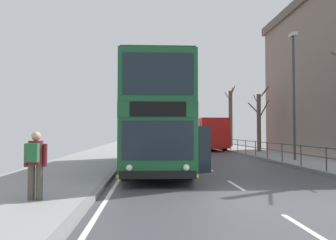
% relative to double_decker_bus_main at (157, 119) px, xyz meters
% --- Properties ---
extents(ground, '(15.80, 140.00, 0.20)m').
position_rel_double_decker_bus_main_xyz_m(ground, '(1.78, -7.30, -2.30)').
color(ground, '#434348').
extents(double_decker_bus_main, '(3.18, 10.98, 4.47)m').
position_rel_double_decker_bus_main_xyz_m(double_decker_bus_main, '(0.00, 0.00, 0.00)').
color(double_decker_bus_main, '#19512D').
rests_on(double_decker_bus_main, ground).
extents(background_bus_far_lane, '(2.80, 9.69, 2.99)m').
position_rel_double_decker_bus_main_xyz_m(background_bus_far_lane, '(5.34, 17.17, -0.70)').
color(background_bus_far_lane, red).
rests_on(background_bus_far_lane, ground).
extents(pedestrian_railing_far_kerb, '(0.05, 26.76, 1.00)m').
position_rel_double_decker_bus_main_xyz_m(pedestrian_railing_far_kerb, '(6.94, 4.39, -1.52)').
color(pedestrian_railing_far_kerb, '#2D3338').
rests_on(pedestrian_railing_far_kerb, ground).
extents(pedestrian_companion, '(0.54, 0.53, 1.62)m').
position_rel_double_decker_bus_main_xyz_m(pedestrian_companion, '(-3.05, -7.39, -1.25)').
color(pedestrian_companion, '#4C473D').
rests_on(pedestrian_companion, ground).
extents(street_lamp_far_side, '(0.28, 0.60, 7.41)m').
position_rel_double_decker_bus_main_xyz_m(street_lamp_far_side, '(8.06, 3.05, 2.11)').
color(street_lamp_far_side, '#38383D').
rests_on(street_lamp_far_side, ground).
extents(bare_tree_far_00, '(0.77, 2.92, 6.69)m').
position_rel_double_decker_bus_main_xyz_m(bare_tree_far_00, '(8.79, 20.56, 1.06)').
color(bare_tree_far_00, '#4C3D2D').
rests_on(bare_tree_far_00, ground).
extents(bare_tree_far_01, '(2.25, 3.24, 5.56)m').
position_rel_double_decker_bus_main_xyz_m(bare_tree_far_01, '(8.84, 11.32, 0.40)').
color(bare_tree_far_01, brown).
rests_on(bare_tree_far_01, ground).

